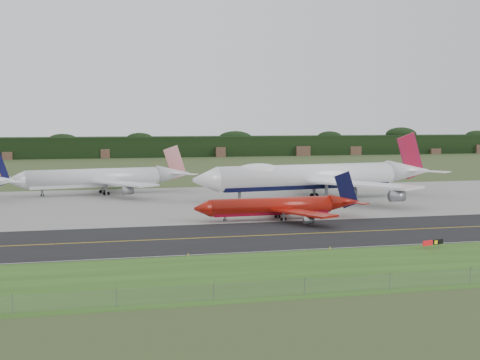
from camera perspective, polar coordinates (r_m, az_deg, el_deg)
name	(u,v)px	position (r m, az deg, el deg)	size (l,w,h in m)	color
ground	(312,230)	(138.30, 6.17, -4.25)	(600.00, 600.00, 0.00)	#354520
grass_verge	(388,266)	(106.56, 12.51, -7.20)	(400.00, 30.00, 0.01)	#2B5118
taxiway	(319,233)	(134.59, 6.74, -4.52)	(400.00, 32.00, 0.02)	black
apron	(251,200)	(186.65, 0.94, -1.75)	(400.00, 78.00, 0.01)	gray
taxiway_centreline	(319,233)	(134.59, 6.74, -4.51)	(400.00, 0.40, 0.00)	gold
taxiway_edge_line	(349,247)	(120.39, 9.28, -5.70)	(400.00, 0.25, 0.00)	silver
perimeter_fence	(431,279)	(95.09, 15.96, -8.12)	(320.00, 0.10, 320.00)	slate
horizon_treeline	(160,148)	(405.26, -6.85, 2.77)	(700.00, 25.00, 12.00)	black
jet_ba_747	(315,177)	(190.11, 6.44, 0.28)	(74.49, 61.20, 18.73)	white
jet_red_737	(280,206)	(151.66, 3.45, -2.26)	(39.37, 32.15, 10.65)	#99140B
jet_star_tail	(103,178)	(205.70, -11.58, 0.14)	(54.87, 45.44, 14.49)	silver
taxiway_sign	(433,243)	(122.26, 16.14, -5.15)	(4.62, 1.55, 1.59)	slate
edge_marker_left	(188,255)	(111.63, -4.44, -6.40)	(0.16, 0.16, 0.50)	yellow
edge_marker_center	(330,248)	(117.98, 7.69, -5.79)	(0.16, 0.16, 0.50)	yellow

